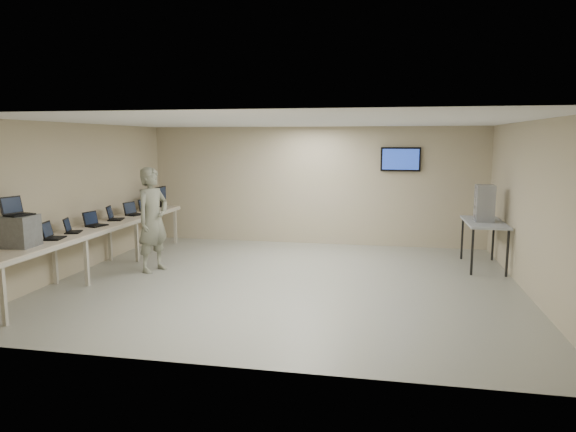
% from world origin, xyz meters
% --- Properties ---
extents(room, '(8.01, 7.01, 2.81)m').
position_xyz_m(room, '(0.03, 0.06, 1.41)').
color(room, gray).
rests_on(room, ground).
extents(workbench, '(0.76, 6.00, 0.90)m').
position_xyz_m(workbench, '(-3.59, 0.00, 0.83)').
color(workbench, beige).
rests_on(workbench, ground).
extents(equipment_box, '(0.42, 0.48, 0.47)m').
position_xyz_m(equipment_box, '(-3.65, -1.99, 1.14)').
color(equipment_box, slate).
rests_on(equipment_box, workbench).
extents(laptop_on_box, '(0.39, 0.42, 0.28)m').
position_xyz_m(laptop_on_box, '(-3.71, -1.99, 1.45)').
color(laptop_on_box, black).
rests_on(laptop_on_box, equipment_box).
extents(laptop_0, '(0.36, 0.40, 0.28)m').
position_xyz_m(laptop_0, '(-3.61, -1.35, 0.97)').
color(laptop_0, black).
rests_on(laptop_0, workbench).
extents(laptop_1, '(0.35, 0.38, 0.25)m').
position_xyz_m(laptop_1, '(-3.64, -0.78, 0.96)').
color(laptop_1, black).
rests_on(laptop_1, workbench).
extents(laptop_2, '(0.36, 0.40, 0.27)m').
position_xyz_m(laptop_2, '(-3.62, -0.09, 0.97)').
color(laptop_2, black).
rests_on(laptop_2, workbench).
extents(laptop_3, '(0.38, 0.41, 0.28)m').
position_xyz_m(laptop_3, '(-3.66, 0.67, 0.97)').
color(laptop_3, black).
rests_on(laptop_3, workbench).
extents(laptop_4, '(0.38, 0.42, 0.28)m').
position_xyz_m(laptop_4, '(-3.60, 1.37, 0.97)').
color(laptop_4, black).
rests_on(laptop_4, workbench).
extents(laptop_5, '(0.37, 0.40, 0.27)m').
position_xyz_m(laptop_5, '(-3.59, 2.00, 0.97)').
color(laptop_5, black).
rests_on(laptop_5, workbench).
extents(monitor_near, '(0.19, 0.42, 0.42)m').
position_xyz_m(monitor_near, '(-3.60, 2.29, 1.15)').
color(monitor_near, black).
rests_on(monitor_near, workbench).
extents(monitor_far, '(0.22, 0.49, 0.48)m').
position_xyz_m(monitor_far, '(-3.60, 2.75, 1.19)').
color(monitor_far, black).
rests_on(monitor_far, workbench).
extents(soldier, '(0.69, 0.84, 1.98)m').
position_xyz_m(soldier, '(-2.63, 0.29, 0.99)').
color(soldier, '#585C49').
rests_on(soldier, ground).
extents(side_table, '(0.71, 1.53, 0.92)m').
position_xyz_m(side_table, '(3.60, 1.77, 0.85)').
color(side_table, '#9A9FA7').
rests_on(side_table, ground).
extents(storage_bins, '(0.34, 0.38, 0.71)m').
position_xyz_m(storage_bins, '(3.58, 1.77, 1.27)').
color(storage_bins, '#95979D').
rests_on(storage_bins, side_table).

